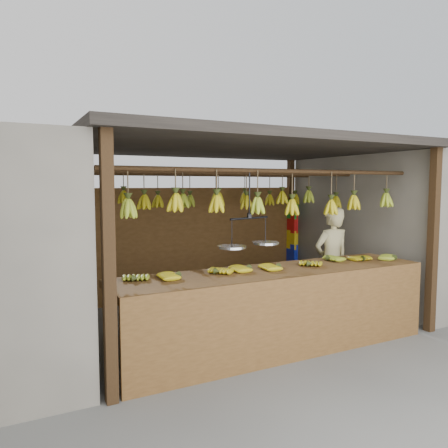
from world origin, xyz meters
TOP-DOWN VIEW (x-y plane):
  - ground at (0.00, 0.00)m, footprint 80.00×80.00m
  - stall at (0.00, 0.33)m, footprint 4.30×3.30m
  - neighbor_right at (3.60, 0.00)m, footprint 3.00×3.00m
  - counter at (-0.08, -1.23)m, footprint 3.68×0.84m
  - hanging_bananas at (-0.00, -0.01)m, footprint 3.61×2.24m
  - balance_scale at (-0.36, -1.00)m, footprint 0.79×0.42m
  - vendor at (1.33, -0.41)m, footprint 0.57×0.38m
  - bag_bundles at (1.94, 1.35)m, footprint 0.08×0.26m

SIDE VIEW (x-z plane):
  - ground at x=0.00m, z-range 0.00..0.00m
  - counter at x=-0.08m, z-range 0.23..1.19m
  - vendor at x=1.33m, z-range 0.00..1.54m
  - bag_bundles at x=1.94m, z-range 0.43..1.57m
  - neighbor_right at x=3.60m, z-range 0.00..2.30m
  - balance_scale at x=-0.36m, z-range 0.81..1.64m
  - hanging_bananas at x=0.00m, z-range 1.44..1.82m
  - stall at x=0.00m, z-range 0.77..3.17m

